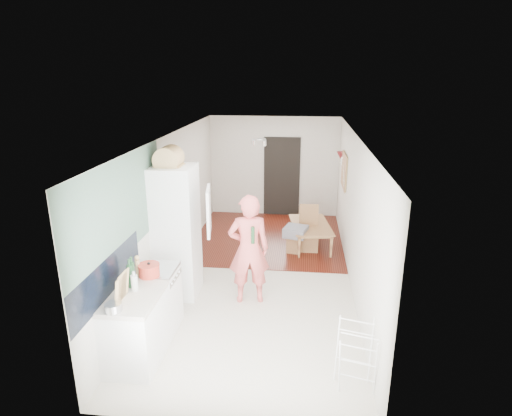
% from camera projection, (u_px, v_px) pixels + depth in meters
% --- Properties ---
extents(room_shell, '(3.20, 7.00, 2.50)m').
position_uv_depth(room_shell, '(260.00, 209.00, 7.38)').
color(room_shell, silver).
rests_on(room_shell, ground).
extents(floor, '(3.20, 7.00, 0.01)m').
position_uv_depth(floor, '(260.00, 275.00, 7.76)').
color(floor, beige).
rests_on(floor, ground).
extents(wood_floor_overlay, '(3.20, 3.30, 0.01)m').
position_uv_depth(wood_floor_overlay, '(268.00, 237.00, 9.51)').
color(wood_floor_overlay, '#5C2012').
rests_on(wood_floor_overlay, room_shell).
extents(sage_wall_panel, '(0.02, 3.00, 1.30)m').
position_uv_depth(sage_wall_panel, '(121.00, 208.00, 5.47)').
color(sage_wall_panel, slate).
rests_on(sage_wall_panel, room_shell).
extents(tile_splashback, '(0.02, 1.90, 0.50)m').
position_uv_depth(tile_splashback, '(109.00, 277.00, 5.16)').
color(tile_splashback, black).
rests_on(tile_splashback, room_shell).
extents(doorway_recess, '(0.90, 0.04, 2.00)m').
position_uv_depth(doorway_recess, '(282.00, 177.00, 10.73)').
color(doorway_recess, black).
rests_on(doorway_recess, room_shell).
extents(base_cabinet, '(0.60, 0.90, 0.86)m').
position_uv_depth(base_cabinet, '(136.00, 330.00, 5.35)').
color(base_cabinet, white).
rests_on(base_cabinet, room_shell).
extents(worktop, '(0.62, 0.92, 0.06)m').
position_uv_depth(worktop, '(133.00, 298.00, 5.21)').
color(worktop, beige).
rests_on(worktop, room_shell).
extents(range_cooker, '(0.60, 0.60, 0.88)m').
position_uv_depth(range_cooker, '(156.00, 299.00, 6.06)').
color(range_cooker, white).
rests_on(range_cooker, room_shell).
extents(cooker_top, '(0.60, 0.60, 0.04)m').
position_uv_depth(cooker_top, '(154.00, 270.00, 5.92)').
color(cooker_top, silver).
rests_on(cooker_top, room_shell).
extents(fridge_housing, '(0.66, 0.66, 2.15)m').
position_uv_depth(fridge_housing, '(176.00, 232.00, 6.83)').
color(fridge_housing, white).
rests_on(fridge_housing, room_shell).
extents(fridge_door, '(0.14, 0.56, 0.70)m').
position_uv_depth(fridge_door, '(209.00, 211.00, 6.34)').
color(fridge_door, white).
rests_on(fridge_door, room_shell).
extents(fridge_interior, '(0.02, 0.52, 0.66)m').
position_uv_depth(fridge_interior, '(194.00, 204.00, 6.65)').
color(fridge_interior, white).
rests_on(fridge_interior, room_shell).
extents(pinboard, '(0.03, 0.90, 0.70)m').
position_uv_depth(pinboard, '(344.00, 171.00, 8.93)').
color(pinboard, '#D8B474').
rests_on(pinboard, room_shell).
extents(pinboard_frame, '(0.00, 0.94, 0.74)m').
position_uv_depth(pinboard_frame, '(344.00, 171.00, 8.93)').
color(pinboard_frame, '#AC824B').
rests_on(pinboard_frame, room_shell).
extents(wall_sconce, '(0.18, 0.18, 0.16)m').
position_uv_depth(wall_sconce, '(341.00, 155.00, 9.48)').
color(wall_sconce, maroon).
rests_on(wall_sconce, room_shell).
extents(person, '(0.84, 0.63, 2.09)m').
position_uv_depth(person, '(249.00, 240.00, 6.59)').
color(person, '#EC6360').
rests_on(person, floor).
extents(dining_table, '(0.82, 1.26, 0.41)m').
position_uv_depth(dining_table, '(311.00, 237.00, 8.99)').
color(dining_table, '#AC824B').
rests_on(dining_table, floor).
extents(dining_chair, '(0.40, 0.40, 0.93)m').
position_uv_depth(dining_chair, '(309.00, 229.00, 8.72)').
color(dining_chair, '#AC824B').
rests_on(dining_chair, floor).
extents(stool, '(0.33, 0.33, 0.37)m').
position_uv_depth(stool, '(294.00, 244.00, 8.69)').
color(stool, '#AC824B').
rests_on(stool, floor).
extents(grey_drape, '(0.53, 0.53, 0.19)m').
position_uv_depth(grey_drape, '(296.00, 231.00, 8.56)').
color(grey_drape, slate).
rests_on(grey_drape, stool).
extents(drying_rack, '(0.49, 0.46, 0.80)m').
position_uv_depth(drying_rack, '(356.00, 358.00, 4.88)').
color(drying_rack, white).
rests_on(drying_rack, floor).
extents(bread_bin, '(0.43, 0.41, 0.22)m').
position_uv_depth(bread_bin, '(169.00, 159.00, 6.48)').
color(bread_bin, tan).
rests_on(bread_bin, fridge_housing).
extents(red_casserole, '(0.32, 0.32, 0.17)m').
position_uv_depth(red_casserole, '(149.00, 270.00, 5.68)').
color(red_casserole, red).
rests_on(red_casserole, cooker_top).
extents(steel_pan, '(0.20, 0.20, 0.10)m').
position_uv_depth(steel_pan, '(113.00, 307.00, 4.85)').
color(steel_pan, silver).
rests_on(steel_pan, worktop).
extents(held_bottle, '(0.06, 0.06, 0.26)m').
position_uv_depth(held_bottle, '(253.00, 235.00, 6.37)').
color(held_bottle, '#1D4323').
rests_on(held_bottle, person).
extents(bottle_a, '(0.09, 0.09, 0.31)m').
position_uv_depth(bottle_a, '(130.00, 276.00, 5.36)').
color(bottle_a, '#1D4323').
rests_on(bottle_a, worktop).
extents(bottle_b, '(0.08, 0.08, 0.31)m').
position_uv_depth(bottle_b, '(132.00, 274.00, 5.42)').
color(bottle_b, '#1D4323').
rests_on(bottle_b, worktop).
extents(bottle_c, '(0.09, 0.09, 0.21)m').
position_uv_depth(bottle_c, '(134.00, 283.00, 5.30)').
color(bottle_c, silver).
rests_on(bottle_c, worktop).
extents(pepper_mill_front, '(0.07, 0.07, 0.20)m').
position_uv_depth(pepper_mill_front, '(133.00, 276.00, 5.47)').
color(pepper_mill_front, tan).
rests_on(pepper_mill_front, worktop).
extents(pepper_mill_back, '(0.06, 0.06, 0.23)m').
position_uv_depth(pepper_mill_back, '(138.00, 268.00, 5.68)').
color(pepper_mill_back, tan).
rests_on(pepper_mill_back, worktop).
extents(chopping_boards, '(0.10, 0.26, 0.35)m').
position_uv_depth(chopping_boards, '(122.00, 287.00, 5.04)').
color(chopping_boards, tan).
rests_on(chopping_boards, worktop).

